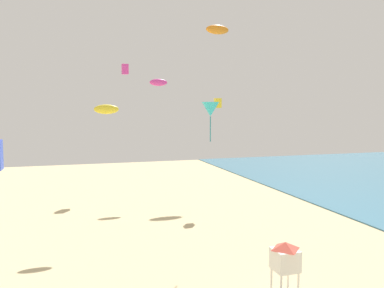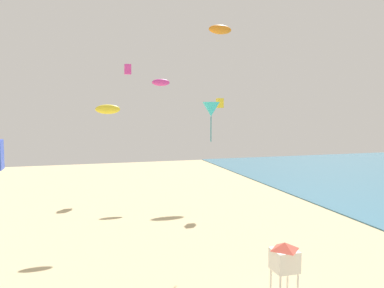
{
  "view_description": "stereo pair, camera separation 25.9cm",
  "coord_description": "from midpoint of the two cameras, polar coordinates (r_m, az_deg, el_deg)",
  "views": [
    {
      "loc": [
        -2.5,
        -4.22,
        8.66
      ],
      "look_at": [
        3.71,
        15.77,
        6.84
      ],
      "focal_mm": 36.29,
      "sensor_mm": 36.0,
      "label": 1
    },
    {
      "loc": [
        -2.25,
        -4.3,
        8.66
      ],
      "look_at": [
        3.71,
        15.77,
        6.84
      ],
      "focal_mm": 36.29,
      "sensor_mm": 36.0,
      "label": 2
    }
  ],
  "objects": [
    {
      "name": "kite_yellow_parafoil",
      "position": [
        28.3,
        -12.73,
        5.01
      ],
      "size": [
        1.74,
        0.48,
        0.68
      ],
      "color": "yellow"
    },
    {
      "name": "lifeguard_stand",
      "position": [
        19.3,
        13.15,
        -15.85
      ],
      "size": [
        1.1,
        1.1,
        2.55
      ],
      "rotation": [
        0.0,
        0.0,
        -0.36
      ],
      "color": "white",
      "rests_on": "ground"
    },
    {
      "name": "kite_magenta_box",
      "position": [
        44.53,
        -9.98,
        10.78
      ],
      "size": [
        0.71,
        0.71,
        1.11
      ],
      "color": "#DB3D9E"
    },
    {
      "name": "kite_cyan_delta",
      "position": [
        24.09,
        2.41,
        5.11
      ],
      "size": [
        1.08,
        1.08,
        2.46
      ],
      "color": "#2DB7CC"
    },
    {
      "name": "kite_magenta_parafoil",
      "position": [
        40.25,
        -5.14,
        9.0
      ],
      "size": [
        1.85,
        0.51,
        0.72
      ],
      "color": "#DB3D9E"
    },
    {
      "name": "kite_yellow_box",
      "position": [
        36.32,
        3.6,
        6.02
      ],
      "size": [
        0.56,
        0.56,
        0.89
      ],
      "color": "yellow"
    },
    {
      "name": "kite_orange_parafoil",
      "position": [
        46.3,
        3.59,
        16.43
      ],
      "size": [
        2.74,
        0.76,
        1.07
      ],
      "color": "orange"
    }
  ]
}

